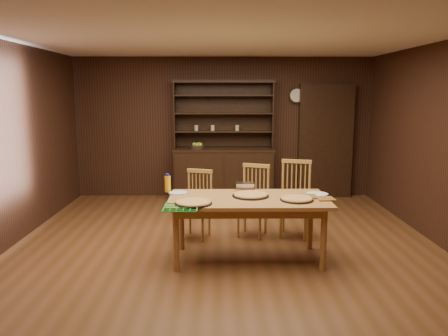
{
  "coord_description": "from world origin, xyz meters",
  "views": [
    {
      "loc": [
        -0.08,
        -5.19,
        1.96
      ],
      "look_at": [
        -0.02,
        0.4,
        0.98
      ],
      "focal_mm": 35.0,
      "sensor_mm": 36.0,
      "label": 1
    }
  ],
  "objects_px": {
    "chair_left": "(198,202)",
    "juice_bottle": "(168,183)",
    "dining_table": "(248,205)",
    "chair_right": "(295,196)",
    "chair_center": "(254,198)",
    "china_hutch": "(224,167)"
  },
  "relations": [
    {
      "from": "chair_left",
      "to": "juice_bottle",
      "type": "xyz_separation_m",
      "value": [
        -0.34,
        -0.52,
        0.37
      ]
    },
    {
      "from": "dining_table",
      "to": "juice_bottle",
      "type": "bearing_deg",
      "value": 162.04
    },
    {
      "from": "chair_right",
      "to": "chair_center",
      "type": "bearing_deg",
      "value": -167.22
    },
    {
      "from": "juice_bottle",
      "to": "chair_center",
      "type": "bearing_deg",
      "value": 28.48
    },
    {
      "from": "dining_table",
      "to": "chair_center",
      "type": "bearing_deg",
      "value": 81.22
    },
    {
      "from": "chair_center",
      "to": "chair_right",
      "type": "distance_m",
      "value": 0.56
    },
    {
      "from": "chair_center",
      "to": "chair_right",
      "type": "height_order",
      "value": "chair_right"
    },
    {
      "from": "china_hutch",
      "to": "chair_right",
      "type": "xyz_separation_m",
      "value": [
        0.96,
        -2.13,
        -0.04
      ]
    },
    {
      "from": "chair_right",
      "to": "juice_bottle",
      "type": "bearing_deg",
      "value": -145.77
    },
    {
      "from": "china_hutch",
      "to": "chair_left",
      "type": "distance_m",
      "value": 2.22
    },
    {
      "from": "chair_center",
      "to": "chair_right",
      "type": "xyz_separation_m",
      "value": [
        0.56,
        -0.02,
        0.03
      ]
    },
    {
      "from": "dining_table",
      "to": "chair_right",
      "type": "height_order",
      "value": "chair_right"
    },
    {
      "from": "china_hutch",
      "to": "chair_left",
      "type": "xyz_separation_m",
      "value": [
        -0.37,
        -2.19,
        -0.11
      ]
    },
    {
      "from": "chair_center",
      "to": "chair_right",
      "type": "relative_size",
      "value": 0.94
    },
    {
      "from": "juice_bottle",
      "to": "chair_right",
      "type": "bearing_deg",
      "value": 19.08
    },
    {
      "from": "chair_right",
      "to": "dining_table",
      "type": "bearing_deg",
      "value": -113.15
    },
    {
      "from": "china_hutch",
      "to": "dining_table",
      "type": "xyz_separation_m",
      "value": [
        0.26,
        -3.02,
        0.07
      ]
    },
    {
      "from": "china_hutch",
      "to": "chair_right",
      "type": "height_order",
      "value": "china_hutch"
    },
    {
      "from": "dining_table",
      "to": "china_hutch",
      "type": "bearing_deg",
      "value": 94.83
    },
    {
      "from": "chair_center",
      "to": "juice_bottle",
      "type": "distance_m",
      "value": 1.31
    },
    {
      "from": "chair_left",
      "to": "chair_right",
      "type": "bearing_deg",
      "value": 20.86
    },
    {
      "from": "chair_right",
      "to": "chair_left",
      "type": "bearing_deg",
      "value": -162.43
    }
  ]
}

